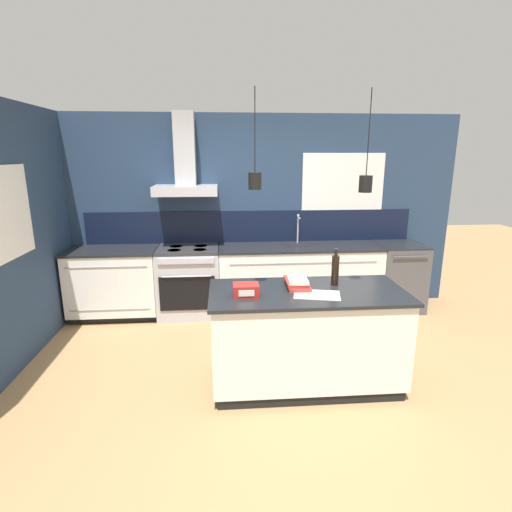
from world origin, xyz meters
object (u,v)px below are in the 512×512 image
(oven_range, at_px, (189,281))
(red_supply_box, at_px, (246,290))
(book_stack, at_px, (297,283))
(dishwasher, at_px, (398,276))
(bottle_on_island, at_px, (335,270))

(oven_range, height_order, red_supply_box, red_supply_box)
(book_stack, bearing_deg, oven_range, 124.13)
(dishwasher, xyz_separation_m, book_stack, (-1.71, -1.67, 0.50))
(dishwasher, height_order, book_stack, book_stack)
(oven_range, distance_m, book_stack, 2.07)
(oven_range, distance_m, red_supply_box, 2.02)
(bottle_on_island, bearing_deg, dishwasher, 50.13)
(bottle_on_island, xyz_separation_m, book_stack, (-0.36, -0.05, -0.10))
(red_supply_box, bearing_deg, bottle_on_island, 15.28)
(dishwasher, distance_m, red_supply_box, 2.91)
(dishwasher, relative_size, bottle_on_island, 2.65)
(oven_range, xyz_separation_m, book_stack, (1.13, -1.66, 0.50))
(bottle_on_island, bearing_deg, red_supply_box, -164.72)
(bottle_on_island, bearing_deg, book_stack, -172.77)
(bottle_on_island, height_order, red_supply_box, bottle_on_island)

